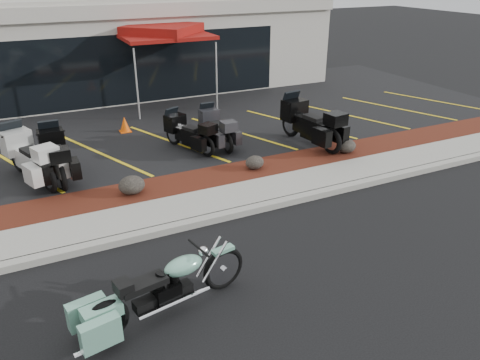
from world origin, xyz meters
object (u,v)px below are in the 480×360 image
touring_white (15,147)px  traffic_cone (125,124)px  hero_cruiser (223,263)px  popup_canopy (163,32)px

touring_white → traffic_cone: touring_white is taller
hero_cruiser → touring_white: touring_white is taller
touring_white → hero_cruiser: bearing=-176.2°
touring_white → traffic_cone: size_ratio=4.87×
hero_cruiser → touring_white: bearing=103.0°
hero_cruiser → touring_white: 7.26m
traffic_cone → popup_canopy: popup_canopy is taller
hero_cruiser → traffic_cone: size_ratio=5.99×
touring_white → popup_canopy: bearing=-69.7°
hero_cruiser → traffic_cone: bearing=77.0°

